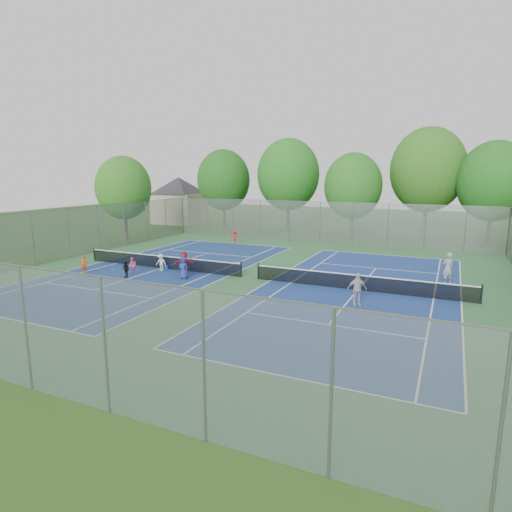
% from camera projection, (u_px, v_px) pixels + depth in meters
% --- Properties ---
extents(ground, '(120.00, 120.00, 0.00)m').
position_uv_depth(ground, '(250.00, 278.00, 27.81)').
color(ground, '#295119').
rests_on(ground, ground).
extents(court_pad, '(32.00, 32.00, 0.01)m').
position_uv_depth(court_pad, '(250.00, 278.00, 27.81)').
color(court_pad, '#31683B').
rests_on(court_pad, ground).
extents(court_left, '(10.97, 23.77, 0.01)m').
position_uv_depth(court_left, '(162.00, 268.00, 30.68)').
color(court_left, navy).
rests_on(court_left, court_pad).
extents(court_right, '(10.97, 23.77, 0.01)m').
position_uv_depth(court_right, '(358.00, 290.00, 24.94)').
color(court_right, navy).
rests_on(court_right, court_pad).
extents(net_left, '(12.87, 0.10, 0.91)m').
position_uv_depth(net_left, '(161.00, 262.00, 30.59)').
color(net_left, black).
rests_on(net_left, ground).
extents(net_right, '(12.87, 0.10, 0.91)m').
position_uv_depth(net_right, '(358.00, 283.00, 24.86)').
color(net_right, black).
rests_on(net_right, ground).
extents(fence_north, '(32.00, 0.10, 4.00)m').
position_uv_depth(fence_north, '(320.00, 222.00, 41.70)').
color(fence_north, gray).
rests_on(fence_north, ground).
extents(fence_south, '(32.00, 0.10, 4.00)m').
position_uv_depth(fence_south, '(26.00, 329.00, 13.16)').
color(fence_south, gray).
rests_on(fence_south, ground).
extents(fence_west, '(0.10, 32.00, 4.00)m').
position_uv_depth(fence_west, '(68.00, 234.00, 33.99)').
color(fence_west, gray).
rests_on(fence_west, ground).
extents(house, '(11.03, 11.03, 7.30)m').
position_uv_depth(house, '(179.00, 192.00, 57.43)').
color(house, '#B7A88C').
rests_on(house, ground).
extents(tree_nw, '(6.40, 6.40, 9.58)m').
position_uv_depth(tree_nw, '(224.00, 180.00, 52.05)').
color(tree_nw, '#443326').
rests_on(tree_nw, ground).
extents(tree_nl, '(7.20, 7.20, 10.69)m').
position_uv_depth(tree_nl, '(288.00, 175.00, 49.54)').
color(tree_nl, '#443326').
rests_on(tree_nl, ground).
extents(tree_nc, '(6.00, 6.00, 8.85)m').
position_uv_depth(tree_nc, '(353.00, 186.00, 44.70)').
color(tree_nc, '#443326').
rests_on(tree_nc, ground).
extents(tree_nr, '(7.60, 7.60, 11.42)m').
position_uv_depth(tree_nr, '(428.00, 170.00, 44.19)').
color(tree_nr, '#443326').
rests_on(tree_nr, ground).
extents(tree_ne, '(6.60, 6.60, 9.77)m').
position_uv_depth(tree_ne, '(494.00, 181.00, 40.15)').
color(tree_ne, '#443326').
rests_on(tree_ne, ground).
extents(tree_side_w, '(5.60, 5.60, 8.47)m').
position_uv_depth(tree_side_w, '(124.00, 188.00, 43.52)').
color(tree_side_w, '#443326').
rests_on(tree_side_w, ground).
extents(ball_crate, '(0.33, 0.33, 0.28)m').
position_uv_depth(ball_crate, '(167.00, 267.00, 30.40)').
color(ball_crate, blue).
rests_on(ball_crate, ground).
extents(ball_hopper, '(0.29, 0.29, 0.54)m').
position_uv_depth(ball_hopper, '(184.00, 273.00, 27.99)').
color(ball_hopper, '#227F35').
rests_on(ball_hopper, ground).
extents(student_a, '(0.53, 0.44, 1.23)m').
position_uv_depth(student_a, '(84.00, 265.00, 28.98)').
color(student_a, '#CB5113').
rests_on(student_a, ground).
extents(student_b, '(0.54, 0.42, 1.10)m').
position_uv_depth(student_b, '(133.00, 266.00, 29.06)').
color(student_b, '#FC6292').
rests_on(student_b, ground).
extents(student_c, '(0.83, 0.53, 1.22)m').
position_uv_depth(student_c, '(161.00, 262.00, 29.76)').
color(student_c, silver).
rests_on(student_c, ground).
extents(student_d, '(0.67, 0.37, 1.09)m').
position_uv_depth(student_d, '(126.00, 269.00, 27.92)').
color(student_d, black).
rests_on(student_d, ground).
extents(student_e, '(0.73, 0.49, 1.45)m').
position_uv_depth(student_e, '(183.00, 268.00, 27.50)').
color(student_e, navy).
rests_on(student_e, ground).
extents(student_f, '(1.45, 1.09, 1.53)m').
position_uv_depth(student_f, '(184.00, 263.00, 28.79)').
color(student_f, '#B01923').
rests_on(student_f, ground).
extents(child_far_baseline, '(0.92, 0.62, 1.31)m').
position_uv_depth(child_far_baseline, '(235.00, 237.00, 41.07)').
color(child_far_baseline, red).
rests_on(child_far_baseline, ground).
extents(instructor, '(0.87, 0.82, 2.00)m').
position_uv_depth(instructor, '(448.00, 268.00, 26.12)').
color(instructor, gray).
rests_on(instructor, ground).
extents(teen_court_b, '(1.09, 0.83, 1.72)m').
position_uv_depth(teen_court_b, '(357.00, 289.00, 21.98)').
color(teen_court_b, beige).
rests_on(teen_court_b, ground).
extents(tennis_ball_0, '(0.07, 0.07, 0.07)m').
position_uv_depth(tennis_ball_0, '(74.00, 286.00, 25.74)').
color(tennis_ball_0, gold).
rests_on(tennis_ball_0, ground).
extents(tennis_ball_1, '(0.07, 0.07, 0.07)m').
position_uv_depth(tennis_ball_1, '(151.00, 285.00, 25.97)').
color(tennis_ball_1, gold).
rests_on(tennis_ball_1, ground).
extents(tennis_ball_2, '(0.07, 0.07, 0.07)m').
position_uv_depth(tennis_ball_2, '(77.00, 278.00, 27.62)').
color(tennis_ball_2, '#C3E134').
rests_on(tennis_ball_2, ground).
extents(tennis_ball_3, '(0.07, 0.07, 0.07)m').
position_uv_depth(tennis_ball_3, '(41.00, 285.00, 26.01)').
color(tennis_ball_3, '#B0CB2F').
rests_on(tennis_ball_3, ground).
extents(tennis_ball_4, '(0.07, 0.07, 0.07)m').
position_uv_depth(tennis_ball_4, '(155.00, 289.00, 25.17)').
color(tennis_ball_4, gold).
rests_on(tennis_ball_4, ground).
extents(tennis_ball_5, '(0.07, 0.07, 0.07)m').
position_uv_depth(tennis_ball_5, '(127.00, 274.00, 28.84)').
color(tennis_ball_5, '#BCD030').
rests_on(tennis_ball_5, ground).
extents(tennis_ball_6, '(0.07, 0.07, 0.07)m').
position_uv_depth(tennis_ball_6, '(112.00, 270.00, 30.09)').
color(tennis_ball_6, '#ACD130').
rests_on(tennis_ball_6, ground).
extents(tennis_ball_7, '(0.07, 0.07, 0.07)m').
position_uv_depth(tennis_ball_7, '(181.00, 288.00, 25.25)').
color(tennis_ball_7, '#B5DA32').
rests_on(tennis_ball_7, ground).
extents(tennis_ball_8, '(0.07, 0.07, 0.07)m').
position_uv_depth(tennis_ball_8, '(74.00, 279.00, 27.55)').
color(tennis_ball_8, '#BDD932').
rests_on(tennis_ball_8, ground).
extents(tennis_ball_9, '(0.07, 0.07, 0.07)m').
position_uv_depth(tennis_ball_9, '(85.00, 276.00, 28.25)').
color(tennis_ball_9, '#AFCC2F').
rests_on(tennis_ball_9, ground).
extents(tennis_ball_10, '(0.07, 0.07, 0.07)m').
position_uv_depth(tennis_ball_10, '(126.00, 293.00, 24.23)').
color(tennis_ball_10, '#C2DF34').
rests_on(tennis_ball_10, ground).
extents(tennis_ball_11, '(0.07, 0.07, 0.07)m').
position_uv_depth(tennis_ball_11, '(99.00, 290.00, 24.83)').
color(tennis_ball_11, gold).
rests_on(tennis_ball_11, ground).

